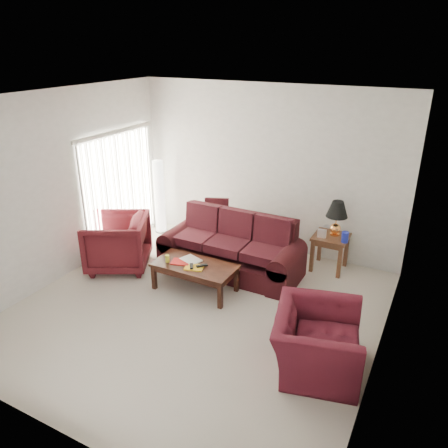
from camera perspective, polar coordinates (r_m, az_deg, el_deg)
name	(u,v)px	position (r m, az deg, el deg)	size (l,w,h in m)	color
floor	(197,310)	(6.53, -3.54, -11.12)	(5.00, 5.00, 0.00)	beige
blinds	(120,190)	(8.33, -13.46, 4.28)	(0.10, 2.00, 2.16)	silver
sofa	(231,246)	(7.29, 0.86, -2.83)	(2.37, 1.02, 0.97)	black
throw_pillow	(217,210)	(8.07, -0.96, 1.86)	(0.44, 0.13, 0.44)	black
end_table	(329,252)	(7.67, 13.61, -3.61)	(0.57, 0.57, 0.62)	brown
table_lamp	(336,218)	(7.47, 14.47, 0.72)	(0.36, 0.36, 0.60)	#EA9749
clock	(322,233)	(7.42, 12.66, -1.21)	(0.14, 0.05, 0.14)	white
blue_canister	(345,237)	(7.32, 15.52, -1.67)	(0.11, 0.11, 0.18)	navy
picture_frame	(328,226)	(7.70, 13.44, -0.30)	(0.13, 0.02, 0.16)	silver
floor_lamp	(159,197)	(8.84, -8.44, 3.55)	(0.25, 0.25, 1.52)	white
armchair_left	(117,243)	(7.66, -13.77, -2.37)	(0.99, 1.02, 0.93)	#451015
armchair_right	(317,341)	(5.45, 12.04, -14.74)	(1.14, 1.00, 0.74)	#440F1A
coffee_table	(195,277)	(6.89, -3.80, -6.93)	(1.29, 0.65, 0.45)	black
magazine_red	(181,262)	(6.86, -5.66, -4.95)	(0.29, 0.22, 0.02)	#AD1311
magazine_white	(191,260)	(6.90, -4.36, -4.68)	(0.31, 0.23, 0.02)	white
magazine_orange	(194,267)	(6.68, -3.92, -5.68)	(0.28, 0.21, 0.02)	gold
remote_a	(191,266)	(6.68, -4.27, -5.51)	(0.05, 0.17, 0.02)	black
remote_b	(202,266)	(6.68, -2.90, -5.44)	(0.05, 0.18, 0.02)	black
yellow_glass	(167,259)	(6.87, -7.41, -4.50)	(0.07, 0.07, 0.11)	yellow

